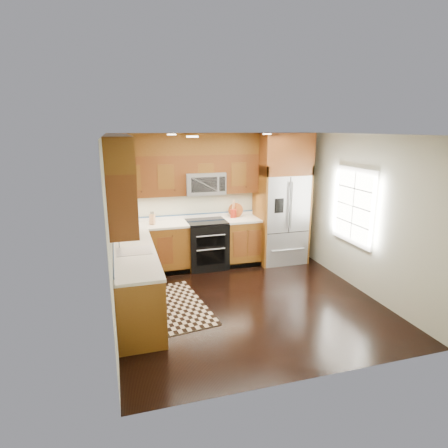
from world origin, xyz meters
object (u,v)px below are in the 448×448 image
object	(u,v)px
range	(207,244)
rug	(171,306)
refrigerator	(282,199)
utensil_crock	(233,212)
knife_block	(152,219)

from	to	relation	value
range	rug	size ratio (longest dim) A/B	0.56
refrigerator	utensil_crock	size ratio (longest dim) A/B	7.26
range	rug	world-z (taller)	range
rug	refrigerator	bearing A→B (deg)	22.88
knife_block	utensil_crock	distance (m)	1.62
knife_block	utensil_crock	bearing A→B (deg)	3.24
rug	utensil_crock	bearing A→B (deg)	39.41
range	refrigerator	xyz separation A→B (m)	(1.55, -0.04, 0.83)
refrigerator	utensil_crock	world-z (taller)	refrigerator
refrigerator	knife_block	world-z (taller)	refrigerator
range	knife_block	size ratio (longest dim) A/B	3.88
rug	knife_block	distance (m)	1.88
rug	utensil_crock	size ratio (longest dim) A/B	4.68
refrigerator	rug	distance (m)	3.18
range	knife_block	bearing A→B (deg)	177.18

